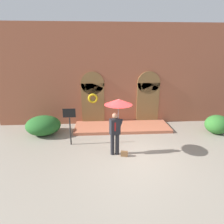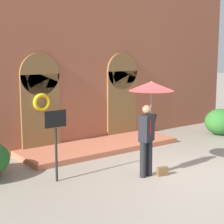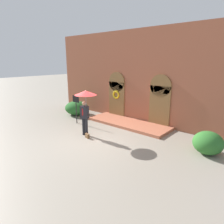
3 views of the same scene
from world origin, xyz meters
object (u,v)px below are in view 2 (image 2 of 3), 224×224
object	(u,v)px
sign_post	(56,134)
shrub_right	(221,122)
person_with_umbrella	(150,100)
handbag	(162,171)

from	to	relation	value
sign_post	shrub_right	distance (m)	7.50
person_with_umbrella	shrub_right	world-z (taller)	person_with_umbrella
person_with_umbrella	handbag	size ratio (longest dim) A/B	8.44
person_with_umbrella	sign_post	distance (m)	2.41
person_with_umbrella	handbag	distance (m)	1.83
person_with_umbrella	shrub_right	xyz separation A→B (m)	(5.38, 1.90, -1.43)
person_with_umbrella	shrub_right	size ratio (longest dim) A/B	1.93
handbag	shrub_right	bearing A→B (deg)	36.91
sign_post	handbag	bearing A→B (deg)	-27.98
handbag	sign_post	distance (m)	2.83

